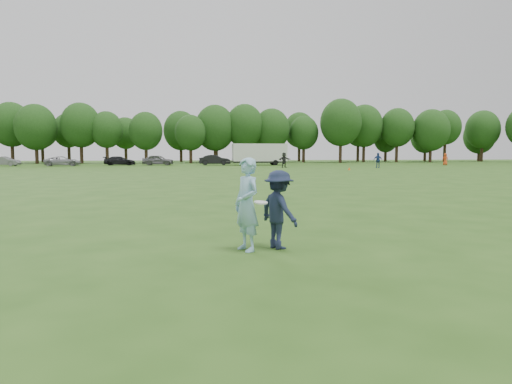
# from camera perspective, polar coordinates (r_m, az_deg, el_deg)

# --- Properties ---
(ground) EXTENTS (200.00, 200.00, 0.00)m
(ground) POSITION_cam_1_polar(r_m,az_deg,el_deg) (9.08, 3.35, -7.71)
(ground) COLOR #274A15
(ground) RESTS_ON ground
(thrower) EXTENTS (0.70, 0.82, 1.89)m
(thrower) POSITION_cam_1_polar(r_m,az_deg,el_deg) (9.19, -1.16, -1.57)
(thrower) COLOR #8FC3DE
(thrower) RESTS_ON ground
(defender) EXTENTS (1.01, 1.21, 1.63)m
(defender) POSITION_cam_1_polar(r_m,az_deg,el_deg) (9.43, 2.87, -2.21)
(defender) COLOR #1B243D
(defender) RESTS_ON ground
(player_far_b) EXTENTS (1.17, 1.02, 1.89)m
(player_far_b) POSITION_cam_1_polar(r_m,az_deg,el_deg) (58.58, 14.98, 3.85)
(player_far_b) COLOR navy
(player_far_b) RESTS_ON ground
(player_far_c) EXTENTS (0.99, 0.77, 1.79)m
(player_far_c) POSITION_cam_1_polar(r_m,az_deg,el_deg) (73.71, 22.58, 3.81)
(player_far_c) COLOR #D84419
(player_far_c) RESTS_ON ground
(player_far_d) EXTENTS (1.87, 1.19, 1.93)m
(player_far_d) POSITION_cam_1_polar(r_m,az_deg,el_deg) (58.25, 3.54, 4.02)
(player_far_d) COLOR #282828
(player_far_d) RESTS_ON ground
(car_b) EXTENTS (4.21, 1.81, 1.35)m
(car_b) POSITION_cam_1_polar(r_m,az_deg,el_deg) (73.01, -28.95, 3.38)
(car_b) COLOR slate
(car_b) RESTS_ON ground
(car_c) EXTENTS (5.11, 2.84, 1.35)m
(car_c) POSITION_cam_1_polar(r_m,az_deg,el_deg) (69.66, -23.00, 3.56)
(car_c) COLOR #9A9A9E
(car_c) RESTS_ON ground
(car_d) EXTENTS (4.63, 2.06, 1.32)m
(car_d) POSITION_cam_1_polar(r_m,az_deg,el_deg) (70.61, -16.67, 3.75)
(car_d) COLOR black
(car_d) RESTS_ON ground
(car_e) EXTENTS (4.74, 2.42, 1.55)m
(car_e) POSITION_cam_1_polar(r_m,az_deg,el_deg) (69.12, -12.15, 3.92)
(car_e) COLOR slate
(car_e) RESTS_ON ground
(car_f) EXTENTS (4.80, 2.03, 1.54)m
(car_f) POSITION_cam_1_polar(r_m,az_deg,el_deg) (68.54, -5.17, 4.00)
(car_f) COLOR black
(car_f) RESTS_ON ground
(field_cone) EXTENTS (0.28, 0.28, 0.30)m
(field_cone) POSITION_cam_1_polar(r_m,az_deg,el_deg) (51.29, 11.57, 2.88)
(field_cone) COLOR #FF4F0D
(field_cone) RESTS_ON ground
(disc_in_play) EXTENTS (0.32, 0.32, 0.07)m
(disc_in_play) POSITION_cam_1_polar(r_m,az_deg,el_deg) (8.96, 0.61, -1.31)
(disc_in_play) COLOR white
(disc_in_play) RESTS_ON ground
(cargo_trailer) EXTENTS (9.00, 2.75, 3.20)m
(cargo_trailer) POSITION_cam_1_polar(r_m,az_deg,el_deg) (68.18, 0.43, 4.86)
(cargo_trailer) COLOR white
(cargo_trailer) RESTS_ON ground
(treeline) EXTENTS (130.35, 18.39, 11.74)m
(treeline) POSITION_cam_1_polar(r_m,az_deg,el_deg) (85.80, -5.22, 7.88)
(treeline) COLOR #332114
(treeline) RESTS_ON ground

